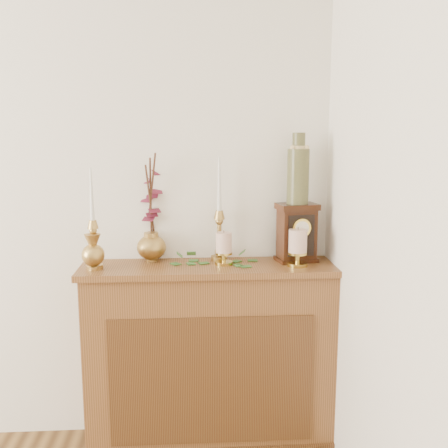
{
  "coord_description": "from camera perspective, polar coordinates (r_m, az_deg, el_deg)",
  "views": [
    {
      "loc": [
        1.31,
        -0.35,
        1.56
      ],
      "look_at": [
        1.47,
        2.05,
        1.14
      ],
      "focal_mm": 42.0,
      "sensor_mm": 36.0,
      "label": 1
    }
  ],
  "objects": [
    {
      "name": "console_shelf",
      "position": [
        2.69,
        -1.51,
        -14.69
      ],
      "size": [
        1.24,
        0.34,
        0.93
      ],
      "color": "brown",
      "rests_on": "ground"
    },
    {
      "name": "candlestick_left",
      "position": [
        2.5,
        -14.03,
        -1.32
      ],
      "size": [
        0.08,
        0.08,
        0.47
      ],
      "rotation": [
        0.0,
        0.0,
        -0.35
      ],
      "color": "#B28847",
      "rests_on": "console_shelf"
    },
    {
      "name": "candlestick_center",
      "position": [
        2.58,
        -0.51,
        -0.35
      ],
      "size": [
        0.09,
        0.09,
        0.51
      ],
      "rotation": [
        0.0,
        0.0,
        0.11
      ],
      "color": "#B28847",
      "rests_on": "console_shelf"
    },
    {
      "name": "bud_vase",
      "position": [
        2.49,
        -14.06,
        -3.02
      ],
      "size": [
        0.1,
        0.1,
        0.17
      ],
      "rotation": [
        0.0,
        0.0,
        -0.06
      ],
      "color": "#B28847",
      "rests_on": "console_shelf"
    },
    {
      "name": "ginger_jar",
      "position": [
        2.62,
        -7.86,
        1.33
      ],
      "size": [
        0.22,
        0.23,
        0.54
      ],
      "rotation": [
        0.0,
        0.0,
        0.02
      ],
      "color": "#B28847",
      "rests_on": "console_shelf"
    },
    {
      "name": "pillar_candle_left",
      "position": [
        2.51,
        -0.02,
        -2.5
      ],
      "size": [
        0.09,
        0.09,
        0.17
      ],
      "rotation": [
        0.0,
        0.0,
        0.07
      ],
      "color": "gold",
      "rests_on": "console_shelf"
    },
    {
      "name": "pillar_candle_right",
      "position": [
        2.51,
        8.03,
        -2.36
      ],
      "size": [
        0.1,
        0.1,
        0.19
      ],
      "rotation": [
        0.0,
        0.0,
        0.34
      ],
      "color": "gold",
      "rests_on": "console_shelf"
    },
    {
      "name": "ivy_garland",
      "position": [
        2.53,
        -1.05,
        -4.1
      ],
      "size": [
        0.4,
        0.18,
        0.08
      ],
      "rotation": [
        0.0,
        0.0,
        -0.31
      ],
      "color": "#336426",
      "rests_on": "console_shelf"
    },
    {
      "name": "mantel_clock",
      "position": [
        2.59,
        7.93,
        -1.0
      ],
      "size": [
        0.21,
        0.17,
        0.29
      ],
      "rotation": [
        0.0,
        0.0,
        0.18
      ],
      "color": "#36180A",
      "rests_on": "console_shelf"
    },
    {
      "name": "ceramic_vase",
      "position": [
        2.56,
        8.06,
        5.6
      ],
      "size": [
        0.11,
        0.11,
        0.34
      ],
      "rotation": [
        0.0,
        0.0,
        0.18
      ],
      "color": "#193327",
      "rests_on": "mantel_clock"
    }
  ]
}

